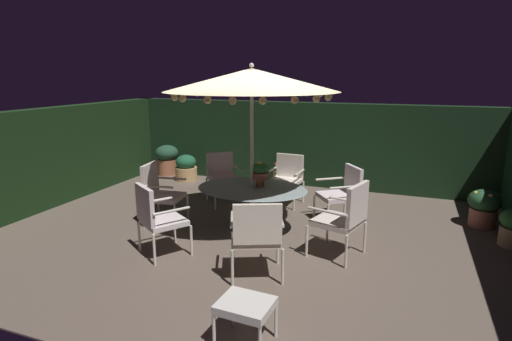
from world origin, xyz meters
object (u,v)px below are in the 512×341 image
at_px(centerpiece_planter, 260,172).
at_px(patio_chair_west, 343,190).
at_px(patio_chair_southwest, 345,215).
at_px(patio_chair_south, 257,233).
at_px(potted_plant_left_far, 186,168).
at_px(potted_plant_right_far, 167,158).
at_px(patio_chair_northeast, 223,174).
at_px(potted_plant_left_near, 281,174).
at_px(patio_chair_southeast, 157,215).
at_px(patio_dining_table, 252,194).
at_px(patio_umbrella, 252,80).
at_px(ottoman_footrest, 245,307).
at_px(patio_chair_north, 287,176).
at_px(potted_plant_right_near, 484,206).
at_px(patio_chair_east, 159,190).

height_order(centerpiece_planter, patio_chair_west, centerpiece_planter).
bearing_deg(patio_chair_southwest, patio_chair_south, -132.25).
bearing_deg(potted_plant_left_far, potted_plant_right_far, 156.93).
xyz_separation_m(centerpiece_planter, patio_chair_northeast, (-1.15, 1.06, -0.38)).
height_order(patio_chair_northeast, potted_plant_left_near, patio_chair_northeast).
relative_size(patio_chair_southeast, patio_chair_south, 1.00).
relative_size(patio_dining_table, patio_umbrella, 0.67).
distance_m(patio_chair_northeast, patio_chair_west, 2.35).
height_order(patio_chair_southeast, ottoman_footrest, patio_chair_southeast).
height_order(patio_chair_northeast, ottoman_footrest, patio_chair_northeast).
xyz_separation_m(patio_chair_north, patio_chair_southeast, (-0.99, -2.88, 0.04)).
xyz_separation_m(patio_dining_table, patio_chair_north, (0.11, 1.57, -0.06)).
bearing_deg(centerpiece_planter, patio_dining_table, -132.36).
relative_size(centerpiece_planter, potted_plant_right_near, 0.66).
height_order(patio_chair_west, potted_plant_left_near, patio_chair_west).
relative_size(patio_dining_table, potted_plant_right_far, 2.38).
relative_size(patio_chair_north, ottoman_footrest, 1.82).
distance_m(patio_chair_southwest, potted_plant_right_near, 2.78).
height_order(ottoman_footrest, potted_plant_right_far, potted_plant_right_far).
xyz_separation_m(patio_dining_table, patio_chair_south, (0.62, -1.45, -0.01)).
height_order(centerpiece_planter, patio_chair_south, centerpiece_planter).
height_order(centerpiece_planter, ottoman_footrest, centerpiece_planter).
xyz_separation_m(patio_chair_south, potted_plant_right_far, (-3.91, 4.15, -0.18)).
relative_size(patio_umbrella, patio_chair_east, 2.60).
bearing_deg(patio_chair_west, ottoman_footrest, -95.25).
height_order(patio_chair_southwest, potted_plant_right_near, patio_chair_southwest).
xyz_separation_m(patio_chair_southeast, potted_plant_left_near, (0.54, 3.99, -0.29)).
relative_size(patio_dining_table, ottoman_footrest, 3.43).
bearing_deg(patio_umbrella, potted_plant_left_far, 137.13).
bearing_deg(potted_plant_right_near, patio_umbrella, -156.73).
bearing_deg(potted_plant_left_near, ottoman_footrest, -76.25).
relative_size(patio_umbrella, ottoman_footrest, 5.12).
distance_m(centerpiece_planter, patio_chair_southwest, 1.57).
xyz_separation_m(patio_chair_north, patio_chair_west, (1.17, -0.65, 0.00)).
bearing_deg(patio_chair_west, patio_chair_south, -105.55).
distance_m(patio_chair_southeast, patio_chair_west, 3.11).
xyz_separation_m(patio_chair_east, patio_chair_southeast, (0.69, -1.10, 0.01)).
height_order(patio_chair_east, patio_chair_southeast, patio_chair_southeast).
height_order(patio_umbrella, patio_chair_west, patio_umbrella).
bearing_deg(patio_chair_north, patio_chair_west, -28.97).
bearing_deg(patio_chair_south, patio_chair_northeast, 122.65).
height_order(potted_plant_left_far, potted_plant_left_near, potted_plant_left_far).
height_order(patio_chair_northeast, patio_chair_southeast, patio_chair_southeast).
bearing_deg(patio_chair_west, patio_dining_table, -144.38).
bearing_deg(potted_plant_left_near, patio_chair_west, -47.20).
height_order(potted_plant_right_near, potted_plant_left_far, potted_plant_right_near).
bearing_deg(potted_plant_left_near, potted_plant_left_far, -173.01).
xyz_separation_m(patio_chair_east, potted_plant_left_far, (-1.02, 2.62, -0.27)).
distance_m(patio_chair_east, patio_chair_southwest, 3.10).
xyz_separation_m(patio_dining_table, potted_plant_right_near, (3.48, 1.50, -0.26)).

